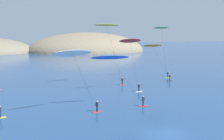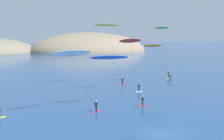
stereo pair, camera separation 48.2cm
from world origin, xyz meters
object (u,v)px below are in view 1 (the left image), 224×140
(kitesurfer_green, at_px, (162,33))
(kitesurfer_yellow, at_px, (108,29))
(kitesurfer_white, at_px, (74,57))
(kitesurfer_orange, at_px, (154,49))
(kitesurfer_blue, at_px, (113,61))
(kitesurfer_red, at_px, (131,45))

(kitesurfer_green, relative_size, kitesurfer_yellow, 0.97)
(kitesurfer_white, distance_m, kitesurfer_orange, 31.07)
(kitesurfer_white, height_order, kitesurfer_yellow, kitesurfer_yellow)
(kitesurfer_green, bearing_deg, kitesurfer_blue, -132.22)
(kitesurfer_orange, xyz_separation_m, kitesurfer_green, (4.55, 4.75, 3.66))
(kitesurfer_red, bearing_deg, kitesurfer_green, 43.73)
(kitesurfer_white, distance_m, kitesurfer_yellow, 23.22)
(kitesurfer_red, distance_m, kitesurfer_yellow, 8.62)
(kitesurfer_red, height_order, kitesurfer_yellow, kitesurfer_yellow)
(kitesurfer_white, height_order, kitesurfer_blue, kitesurfer_white)
(kitesurfer_white, height_order, kitesurfer_green, kitesurfer_green)
(kitesurfer_blue, distance_m, kitesurfer_yellow, 19.11)
(kitesurfer_green, bearing_deg, kitesurfer_yellow, -160.56)
(kitesurfer_orange, bearing_deg, kitesurfer_green, 46.24)
(kitesurfer_blue, height_order, kitesurfer_orange, kitesurfer_orange)
(kitesurfer_blue, bearing_deg, kitesurfer_yellow, 74.08)
(kitesurfer_red, xyz_separation_m, kitesurfer_yellow, (-2.06, 7.82, 2.98))
(kitesurfer_blue, relative_size, kitesurfer_red, 0.87)
(kitesurfer_white, relative_size, kitesurfer_yellow, 0.70)
(kitesurfer_yellow, bearing_deg, kitesurfer_green, 19.44)
(kitesurfer_white, xyz_separation_m, kitesurfer_blue, (6.33, 2.11, -1.04))
(kitesurfer_orange, relative_size, kitesurfer_green, 0.69)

